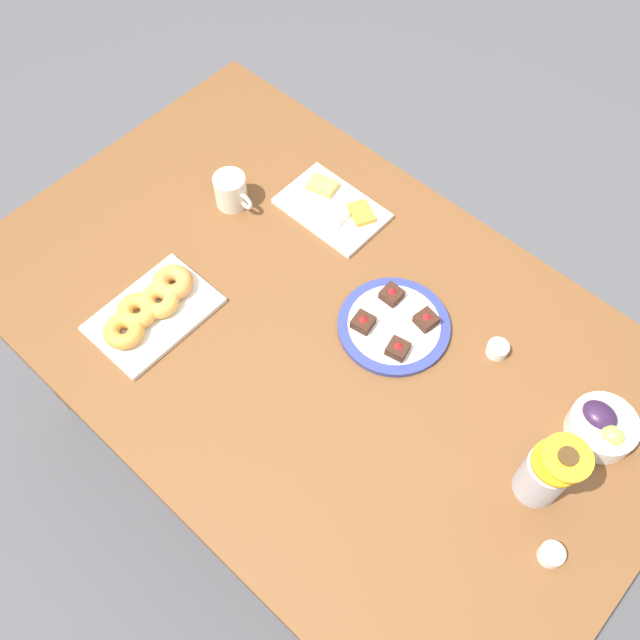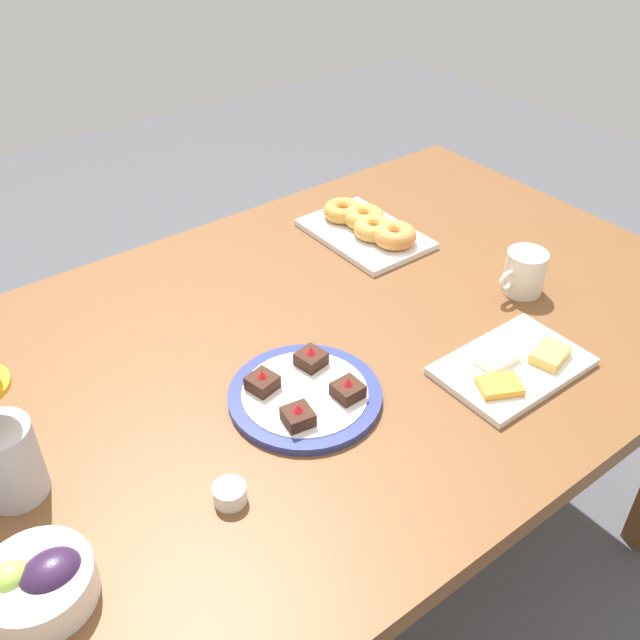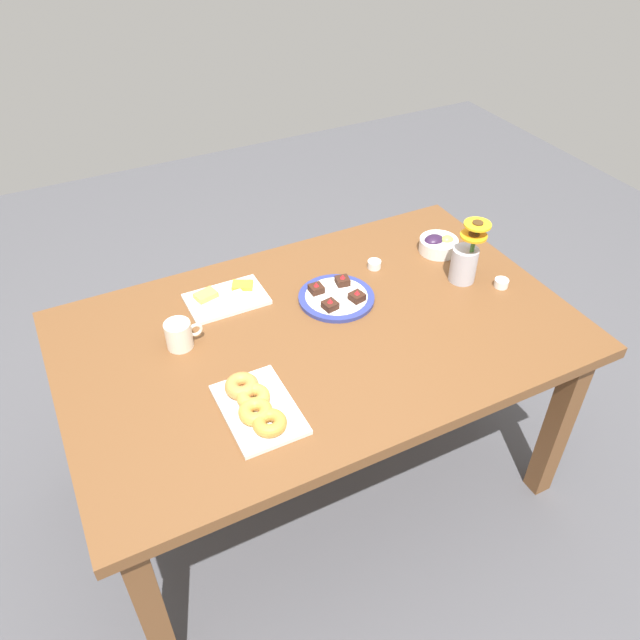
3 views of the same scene
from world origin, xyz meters
name	(u,v)px [view 2 (image 2 of 3)]	position (x,y,z in m)	size (l,w,h in m)	color
ground_plane	(320,573)	(0.00, 0.00, 0.00)	(6.00, 6.00, 0.00)	#4C4C51
dining_table	(320,372)	(0.00, 0.00, 0.65)	(1.60, 1.00, 0.74)	brown
coffee_mug	(524,272)	(-0.41, 0.12, 0.79)	(0.12, 0.08, 0.09)	silver
grape_bowl	(39,583)	(0.59, 0.21, 0.77)	(0.14, 0.14, 0.07)	white
cheese_platter	(514,366)	(-0.21, 0.28, 0.75)	(0.26, 0.17, 0.03)	white
croissant_platter	(368,227)	(-0.31, -0.23, 0.76)	(0.19, 0.28, 0.05)	white
jam_cup_berry	(230,493)	(0.33, 0.22, 0.76)	(0.05, 0.05, 0.03)	white
dessert_plate	(305,394)	(0.12, 0.12, 0.75)	(0.26, 0.26, 0.05)	navy
flower_vase	(3,451)	(0.56, 0.02, 0.82)	(0.10, 0.11, 0.24)	#B2B2BC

